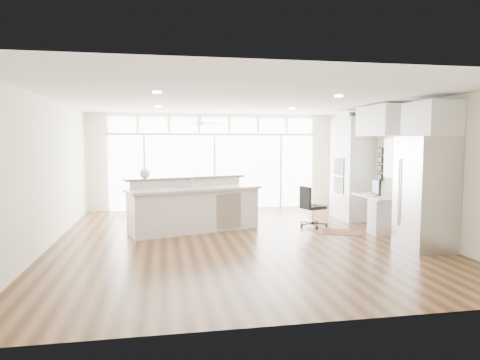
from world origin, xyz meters
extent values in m
cube|color=#3E2413|center=(0.00, 0.00, -0.01)|extent=(7.00, 8.00, 0.02)
cube|color=white|center=(0.00, 0.00, 2.70)|extent=(7.00, 8.00, 0.02)
cube|color=#EEE9CE|center=(0.00, 4.00, 1.35)|extent=(7.00, 0.04, 2.70)
cube|color=#EEE9CE|center=(0.00, -4.00, 1.35)|extent=(7.00, 0.04, 2.70)
cube|color=#EEE9CE|center=(-3.50, 0.00, 1.35)|extent=(0.04, 8.00, 2.70)
cube|color=#EEE9CE|center=(3.50, 0.00, 1.35)|extent=(0.04, 8.00, 2.70)
cube|color=white|center=(0.00, 3.94, 1.05)|extent=(5.80, 0.06, 2.08)
cube|color=white|center=(0.00, 3.94, 2.38)|extent=(5.90, 0.06, 0.40)
cube|color=white|center=(3.46, 0.30, 1.55)|extent=(0.04, 0.85, 0.85)
cube|color=silver|center=(-0.50, 2.80, 2.48)|extent=(1.16, 1.16, 0.32)
cube|color=white|center=(0.00, 0.20, 2.68)|extent=(3.40, 3.00, 0.02)
cube|color=silver|center=(3.17, 1.80, 1.25)|extent=(0.64, 1.20, 2.50)
cube|color=silver|center=(3.13, 0.30, 0.38)|extent=(0.72, 1.30, 0.76)
cube|color=silver|center=(3.17, 0.30, 2.35)|extent=(0.64, 1.30, 0.64)
cube|color=#B2B1B6|center=(3.11, -1.35, 1.00)|extent=(0.76, 0.90, 2.00)
cube|color=silver|center=(3.17, -1.35, 2.30)|extent=(0.64, 0.90, 0.60)
cube|color=black|center=(3.46, 0.92, 1.40)|extent=(0.06, 0.22, 0.80)
cube|color=silver|center=(-0.80, 0.94, 0.57)|extent=(3.06, 1.91, 1.14)
cube|color=#381F11|center=(2.26, 0.22, 0.01)|extent=(1.02, 0.90, 0.01)
cube|color=black|center=(1.85, 0.92, 0.45)|extent=(0.57, 0.55, 0.91)
sphere|color=silver|center=(-1.82, 1.03, 1.24)|extent=(0.26, 0.26, 0.21)
cube|color=black|center=(3.05, 0.30, 0.95)|extent=(0.15, 0.47, 0.38)
cube|color=silver|center=(2.88, 0.30, 0.77)|extent=(0.15, 0.34, 0.02)
imported|color=#325E28|center=(3.17, 1.80, 2.63)|extent=(0.34, 0.36, 0.25)
camera|label=1|loc=(-1.47, -8.13, 1.89)|focal=32.00mm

